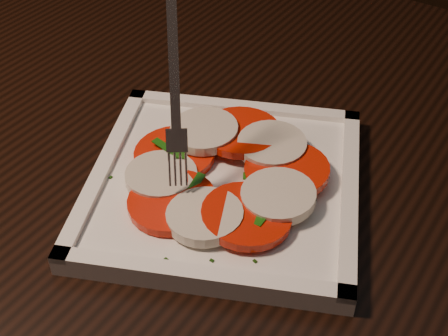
{
  "coord_description": "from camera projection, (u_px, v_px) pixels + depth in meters",
  "views": [
    {
      "loc": [
        0.26,
        -0.49,
        1.16
      ],
      "look_at": [
        0.06,
        -0.11,
        0.78
      ],
      "focal_mm": 50.0,
      "sensor_mm": 36.0,
      "label": 1
    }
  ],
  "objects": [
    {
      "name": "fork",
      "position": [
        175.0,
        85.0,
        0.53
      ],
      "size": [
        0.06,
        0.07,
        0.16
      ],
      "primitive_type": null,
      "rotation": [
        0.0,
        0.0,
        0.53
      ],
      "color": "white",
      "rests_on": "caprese_salad"
    },
    {
      "name": "caprese_salad",
      "position": [
        224.0,
        172.0,
        0.58
      ],
      "size": [
        0.19,
        0.22,
        0.02
      ],
      "color": "red",
      "rests_on": "plate"
    },
    {
      "name": "plate",
      "position": [
        224.0,
        186.0,
        0.59
      ],
      "size": [
        0.31,
        0.31,
        0.01
      ],
      "primitive_type": "cube",
      "rotation": [
        0.0,
        0.0,
        0.32
      ],
      "color": "white",
      "rests_on": "table"
    },
    {
      "name": "chair",
      "position": [
        423.0,
        13.0,
        1.33
      ],
      "size": [
        0.55,
        0.55,
        0.93
      ],
      "rotation": [
        0.0,
        0.0,
        -0.38
      ],
      "color": "black",
      "rests_on": "ground"
    },
    {
      "name": "table",
      "position": [
        215.0,
        189.0,
        0.74
      ],
      "size": [
        1.27,
        0.9,
        0.75
      ],
      "rotation": [
        0.0,
        0.0,
        -0.09
      ],
      "color": "black",
      "rests_on": "ground"
    }
  ]
}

